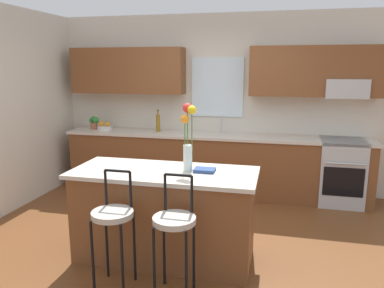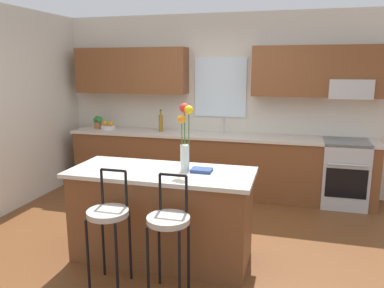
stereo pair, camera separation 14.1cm
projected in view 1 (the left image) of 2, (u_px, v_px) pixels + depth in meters
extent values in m
plane|color=brown|center=(186.00, 241.00, 4.19)|extent=(14.00, 14.00, 0.00)
cube|color=beige|center=(218.00, 103.00, 5.87)|extent=(5.60, 0.12, 2.70)
cube|color=brown|center=(128.00, 71.00, 5.87)|extent=(1.80, 0.34, 0.70)
cube|color=brown|center=(315.00, 71.00, 5.24)|extent=(1.80, 0.34, 0.70)
cube|color=silver|center=(217.00, 87.00, 5.76)|extent=(0.80, 0.03, 0.90)
cube|color=#B7BABC|center=(346.00, 88.00, 5.16)|extent=(0.56, 0.36, 0.26)
cube|color=brown|center=(213.00, 165.00, 5.72)|extent=(4.50, 0.60, 0.88)
cube|color=beige|center=(214.00, 135.00, 5.62)|extent=(4.56, 0.64, 0.04)
cube|color=#B7BABC|center=(220.00, 139.00, 5.61)|extent=(0.54, 0.38, 0.11)
cylinder|color=#B7BABC|center=(222.00, 125.00, 5.73)|extent=(0.02, 0.02, 0.22)
cylinder|color=#B7BABC|center=(221.00, 119.00, 5.65)|extent=(0.02, 0.12, 0.02)
cube|color=#B7BABC|center=(340.00, 172.00, 5.28)|extent=(0.60, 0.60, 0.92)
cube|color=black|center=(343.00, 182.00, 5.02)|extent=(0.52, 0.02, 0.40)
cylinder|color=#B7BABC|center=(345.00, 164.00, 4.93)|extent=(0.50, 0.02, 0.02)
cube|color=brown|center=(165.00, 217.00, 3.76)|extent=(1.74, 0.69, 0.88)
cube|color=beige|center=(164.00, 173.00, 3.67)|extent=(1.82, 0.77, 0.04)
cylinder|color=black|center=(93.00, 258.00, 3.17)|extent=(0.02, 0.02, 0.66)
cylinder|color=black|center=(122.00, 262.00, 3.11)|extent=(0.02, 0.02, 0.66)
cylinder|color=black|center=(107.00, 243.00, 3.43)|extent=(0.02, 0.02, 0.66)
cylinder|color=black|center=(134.00, 247.00, 3.37)|extent=(0.02, 0.02, 0.66)
cylinder|color=#B2ADA3|center=(112.00, 214.00, 3.20)|extent=(0.36, 0.36, 0.05)
cylinder|color=black|center=(106.00, 187.00, 3.32)|extent=(0.02, 0.02, 0.32)
cylinder|color=black|center=(131.00, 189.00, 3.26)|extent=(0.02, 0.02, 0.32)
cylinder|color=black|center=(117.00, 171.00, 3.26)|extent=(0.23, 0.02, 0.02)
cylinder|color=black|center=(154.00, 266.00, 3.05)|extent=(0.02, 0.02, 0.66)
cylinder|color=black|center=(186.00, 270.00, 2.99)|extent=(0.02, 0.02, 0.66)
cylinder|color=black|center=(164.00, 250.00, 3.31)|extent=(0.02, 0.02, 0.66)
cylinder|color=black|center=(194.00, 254.00, 3.25)|extent=(0.02, 0.02, 0.66)
cylinder|color=#B2ADA3|center=(174.00, 220.00, 3.08)|extent=(0.36, 0.36, 0.05)
cylinder|color=black|center=(165.00, 192.00, 3.19)|extent=(0.02, 0.02, 0.32)
cylinder|color=black|center=(192.00, 194.00, 3.14)|extent=(0.02, 0.02, 0.32)
cylinder|color=black|center=(178.00, 175.00, 3.13)|extent=(0.23, 0.02, 0.02)
cylinder|color=silver|center=(188.00, 158.00, 3.62)|extent=(0.09, 0.09, 0.26)
cylinder|color=#3D722D|center=(192.00, 137.00, 3.57)|extent=(0.01, 0.01, 0.52)
sphere|color=yellow|center=(192.00, 110.00, 3.52)|extent=(0.08, 0.08, 0.08)
cylinder|color=#3D722D|center=(188.00, 136.00, 3.62)|extent=(0.01, 0.01, 0.53)
sphere|color=red|center=(187.00, 108.00, 3.56)|extent=(0.09, 0.09, 0.09)
cylinder|color=#3D722D|center=(185.00, 142.00, 3.57)|extent=(0.01, 0.01, 0.44)
sphere|color=orange|center=(185.00, 119.00, 3.53)|extent=(0.08, 0.08, 0.08)
cube|color=navy|center=(205.00, 170.00, 3.63)|extent=(0.20, 0.15, 0.03)
cylinder|color=silver|center=(105.00, 128.00, 6.01)|extent=(0.24, 0.24, 0.06)
sphere|color=orange|center=(108.00, 124.00, 5.99)|extent=(0.08, 0.08, 0.08)
sphere|color=orange|center=(101.00, 124.00, 6.01)|extent=(0.08, 0.08, 0.08)
cylinder|color=olive|center=(158.00, 124.00, 5.79)|extent=(0.06, 0.06, 0.26)
cylinder|color=olive|center=(158.00, 113.00, 5.75)|extent=(0.03, 0.03, 0.07)
cylinder|color=black|center=(158.00, 110.00, 5.75)|extent=(0.03, 0.03, 0.02)
cylinder|color=#9E5B3D|center=(94.00, 126.00, 6.05)|extent=(0.11, 0.11, 0.11)
sphere|color=#2D7A33|center=(94.00, 119.00, 6.02)|extent=(0.08, 0.08, 0.08)
sphere|color=#2D7A33|center=(92.00, 120.00, 6.05)|extent=(0.08, 0.08, 0.08)
sphere|color=#2D7A33|center=(96.00, 120.00, 6.01)|extent=(0.11, 0.11, 0.11)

